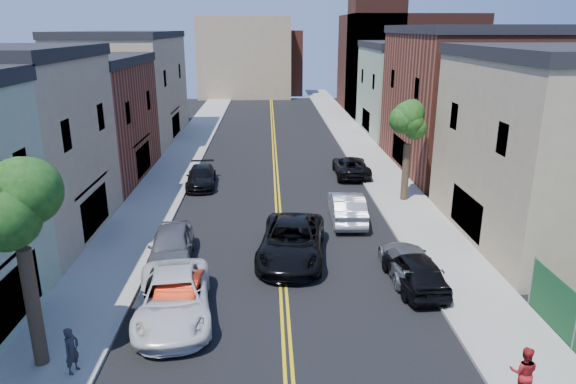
{
  "coord_description": "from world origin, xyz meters",
  "views": [
    {
      "loc": [
        -0.57,
        -0.49,
        10.41
      ],
      "look_at": [
        0.48,
        25.94,
        2.0
      ],
      "focal_mm": 32.31,
      "sensor_mm": 36.0,
      "label": 1
    }
  ],
  "objects": [
    {
      "name": "sidewalk_left",
      "position": [
        -7.9,
        40.0,
        0.07
      ],
      "size": [
        3.2,
        100.0,
        0.15
      ],
      "primitive_type": "cube",
      "color": "gray",
      "rests_on": "ground"
    },
    {
      "name": "sidewalk_right",
      "position": [
        7.9,
        40.0,
        0.07
      ],
      "size": [
        3.2,
        100.0,
        0.15
      ],
      "primitive_type": "cube",
      "color": "gray",
      "rests_on": "ground"
    },
    {
      "name": "curb_left",
      "position": [
        -6.15,
        40.0,
        0.07
      ],
      "size": [
        0.3,
        100.0,
        0.15
      ],
      "primitive_type": "cube",
      "color": "gray",
      "rests_on": "ground"
    },
    {
      "name": "curb_right",
      "position": [
        6.15,
        40.0,
        0.07
      ],
      "size": [
        0.3,
        100.0,
        0.15
      ],
      "primitive_type": "cube",
      "color": "gray",
      "rests_on": "ground"
    },
    {
      "name": "bldg_left_brick",
      "position": [
        -14.0,
        36.0,
        4.0
      ],
      "size": [
        9.0,
        12.0,
        8.0
      ],
      "primitive_type": "cube",
      "color": "brown",
      "rests_on": "ground"
    },
    {
      "name": "bldg_left_tan_far",
      "position": [
        -14.0,
        50.0,
        4.75
      ],
      "size": [
        9.0,
        16.0,
        9.5
      ],
      "primitive_type": "cube",
      "color": "#998466",
      "rests_on": "ground"
    },
    {
      "name": "bldg_right_tan",
      "position": [
        14.0,
        24.0,
        4.5
      ],
      "size": [
        9.0,
        12.0,
        9.0
      ],
      "primitive_type": "cube",
      "color": "#998466",
      "rests_on": "ground"
    },
    {
      "name": "bldg_right_brick",
      "position": [
        14.0,
        38.0,
        5.0
      ],
      "size": [
        9.0,
        14.0,
        10.0
      ],
      "primitive_type": "cube",
      "color": "brown",
      "rests_on": "ground"
    },
    {
      "name": "bldg_right_palegrn",
      "position": [
        14.0,
        52.0,
        4.25
      ],
      "size": [
        9.0,
        12.0,
        8.5
      ],
      "primitive_type": "cube",
      "color": "gray",
      "rests_on": "ground"
    },
    {
      "name": "church",
      "position": [
        16.33,
        67.07,
        7.24
      ],
      "size": [
        16.2,
        14.2,
        22.6
      ],
      "color": "#4C2319",
      "rests_on": "ground"
    },
    {
      "name": "backdrop_left",
      "position": [
        -4.0,
        82.0,
        6.0
      ],
      "size": [
        14.0,
        8.0,
        12.0
      ],
      "primitive_type": "cube",
      "color": "#998466",
      "rests_on": "ground"
    },
    {
      "name": "backdrop_center",
      "position": [
        0.0,
        86.0,
        5.0
      ],
      "size": [
        10.0,
        8.0,
        10.0
      ],
      "primitive_type": "cube",
      "color": "brown",
      "rests_on": "ground"
    },
    {
      "name": "tree_left_mid",
      "position": [
        -7.88,
        14.01,
        6.58
      ],
      "size": [
        5.2,
        5.2,
        9.29
      ],
      "color": "#3A2C1D",
      "rests_on": "sidewalk_left"
    },
    {
      "name": "tree_right_far",
      "position": [
        7.92,
        30.01,
        5.76
      ],
      "size": [
        4.4,
        4.4,
        8.03
      ],
      "color": "#3A2C1D",
      "rests_on": "sidewalk_right"
    },
    {
      "name": "red_sedan",
      "position": [
        -3.99,
        16.89,
        0.72
      ],
      "size": [
        1.73,
        4.45,
        1.44
      ],
      "primitive_type": "imported",
      "rotation": [
        0.0,
        0.0,
        -0.05
      ],
      "color": "red",
      "rests_on": "ground"
    },
    {
      "name": "white_pickup",
      "position": [
        -4.15,
        16.79,
        0.82
      ],
      "size": [
        3.42,
        6.16,
        1.63
      ],
      "primitive_type": "imported",
      "rotation": [
        0.0,
        0.0,
        0.13
      ],
      "color": "silver",
      "rests_on": "ground"
    },
    {
      "name": "grey_car_left",
      "position": [
        -5.07,
        21.66,
        0.82
      ],
      "size": [
        2.33,
        4.98,
        1.65
      ],
      "primitive_type": "imported",
      "rotation": [
        0.0,
        0.0,
        0.08
      ],
      "color": "#54555B",
      "rests_on": "ground"
    },
    {
      "name": "black_car_left",
      "position": [
        -5.17,
        33.76,
        0.68
      ],
      "size": [
        2.17,
        4.78,
        1.36
      ],
      "primitive_type": "imported",
      "rotation": [
        0.0,
        0.0,
        0.06
      ],
      "color": "black",
      "rests_on": "ground"
    },
    {
      "name": "grey_car_right",
      "position": [
        5.5,
        19.93,
        0.67
      ],
      "size": [
        1.92,
        4.63,
        1.34
      ],
      "primitive_type": "imported",
      "rotation": [
        0.0,
        0.0,
        3.15
      ],
      "color": "#56595E",
      "rests_on": "ground"
    },
    {
      "name": "black_car_right",
      "position": [
        5.5,
        18.88,
        0.76
      ],
      "size": [
        2.12,
        4.6,
        1.53
      ],
      "primitive_type": "imported",
      "rotation": [
        0.0,
        0.0,
        3.21
      ],
      "color": "black",
      "rests_on": "ground"
    },
    {
      "name": "silver_car_right",
      "position": [
        3.8,
        26.71,
        0.83
      ],
      "size": [
        1.89,
        5.07,
        1.66
      ],
      "primitive_type": "imported",
      "rotation": [
        0.0,
        0.0,
        3.11
      ],
      "color": "#AAADB2",
      "rests_on": "ground"
    },
    {
      "name": "dark_car_right_far",
      "position": [
        5.5,
        36.0,
        0.72
      ],
      "size": [
        2.47,
        5.19,
        1.43
      ],
      "primitive_type": "imported",
      "rotation": [
        0.0,
        0.0,
        3.12
      ],
      "color": "black",
      "rests_on": "ground"
    },
    {
      "name": "black_suv_lane",
      "position": [
        0.5,
        21.86,
        0.88
      ],
      "size": [
        3.67,
        6.65,
        1.76
      ],
      "primitive_type": "imported",
      "rotation": [
        0.0,
        0.0,
        -0.12
      ],
      "color": "black",
      "rests_on": "ground"
    },
    {
      "name": "pedestrian_left",
      "position": [
        -6.7,
        13.49,
        0.91
      ],
      "size": [
        0.54,
        0.65,
        1.53
      ],
      "primitive_type": "imported",
      "rotation": [
        0.0,
        0.0,
        1.21
      ],
      "color": "#27262D",
      "rests_on": "sidewalk_left"
    },
    {
      "name": "pedestrian_right",
      "position": [
        6.7,
        11.82,
        0.96
      ],
      "size": [
        0.96,
        0.86,
        1.62
      ],
      "primitive_type": "imported",
      "rotation": [
        0.0,
        0.0,
        2.76
      ],
      "color": "maroon",
      "rests_on": "sidewalk_right"
    }
  ]
}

